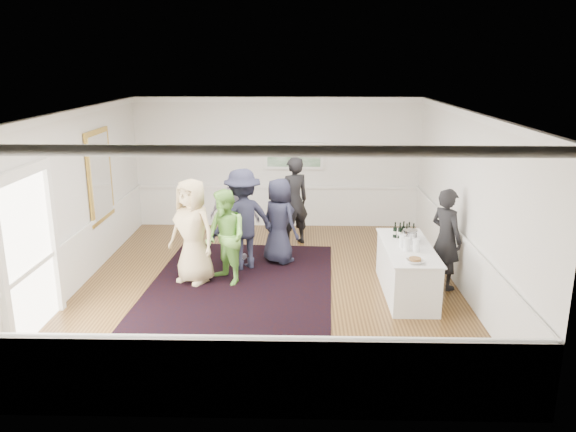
{
  "coord_description": "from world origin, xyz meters",
  "views": [
    {
      "loc": [
        0.58,
        -9.66,
        4.02
      ],
      "look_at": [
        0.35,
        0.2,
        1.29
      ],
      "focal_mm": 35.0,
      "sensor_mm": 36.0,
      "label": 1
    }
  ],
  "objects_px": {
    "guest_tan": "(192,231)",
    "bartender": "(446,239)",
    "guest_lilac": "(235,218)",
    "guest_navy": "(279,221)",
    "ice_bucket": "(410,237)",
    "guest_dark_a": "(243,220)",
    "serving_table": "(406,270)",
    "nut_bowl": "(415,260)",
    "guest_dark_b": "(294,201)",
    "guest_green": "(226,237)"
  },
  "relations": [
    {
      "from": "guest_lilac",
      "to": "guest_dark_b",
      "type": "distance_m",
      "value": 1.67
    },
    {
      "from": "nut_bowl",
      "to": "ice_bucket",
      "type": "bearing_deg",
      "value": 84.33
    },
    {
      "from": "serving_table",
      "to": "bartender",
      "type": "height_order",
      "value": "bartender"
    },
    {
      "from": "guest_green",
      "to": "guest_dark_a",
      "type": "relative_size",
      "value": 0.88
    },
    {
      "from": "guest_green",
      "to": "guest_navy",
      "type": "xyz_separation_m",
      "value": [
        0.95,
        1.14,
        -0.01
      ]
    },
    {
      "from": "guest_tan",
      "to": "guest_dark_a",
      "type": "xyz_separation_m",
      "value": [
        0.86,
        0.74,
        0.02
      ]
    },
    {
      "from": "guest_dark_a",
      "to": "bartender",
      "type": "bearing_deg",
      "value": 137.11
    },
    {
      "from": "guest_green",
      "to": "serving_table",
      "type": "bearing_deg",
      "value": 41.93
    },
    {
      "from": "serving_table",
      "to": "ice_bucket",
      "type": "distance_m",
      "value": 0.59
    },
    {
      "from": "guest_dark_a",
      "to": "guest_lilac",
      "type": "bearing_deg",
      "value": -93.41
    },
    {
      "from": "guest_tan",
      "to": "guest_navy",
      "type": "xyz_separation_m",
      "value": [
        1.56,
        1.1,
        -0.11
      ]
    },
    {
      "from": "guest_navy",
      "to": "guest_tan",
      "type": "bearing_deg",
      "value": 77.61
    },
    {
      "from": "guest_navy",
      "to": "nut_bowl",
      "type": "xyz_separation_m",
      "value": [
        2.28,
        -2.39,
        0.04
      ]
    },
    {
      "from": "bartender",
      "to": "guest_dark_b",
      "type": "relative_size",
      "value": 0.93
    },
    {
      "from": "bartender",
      "to": "guest_dark_b",
      "type": "xyz_separation_m",
      "value": [
        -2.79,
        2.48,
        0.07
      ]
    },
    {
      "from": "guest_tan",
      "to": "ice_bucket",
      "type": "distance_m",
      "value": 3.95
    },
    {
      "from": "nut_bowl",
      "to": "bartender",
      "type": "bearing_deg",
      "value": 55.98
    },
    {
      "from": "guest_dark_a",
      "to": "ice_bucket",
      "type": "relative_size",
      "value": 7.77
    },
    {
      "from": "guest_tan",
      "to": "bartender",
      "type": "bearing_deg",
      "value": 26.75
    },
    {
      "from": "guest_tan",
      "to": "ice_bucket",
      "type": "xyz_separation_m",
      "value": [
        3.94,
        -0.28,
        0.01
      ]
    },
    {
      "from": "guest_dark_b",
      "to": "nut_bowl",
      "type": "bearing_deg",
      "value": 90.44
    },
    {
      "from": "bartender",
      "to": "nut_bowl",
      "type": "bearing_deg",
      "value": 113.22
    },
    {
      "from": "guest_dark_b",
      "to": "guest_navy",
      "type": "bearing_deg",
      "value": 49.13
    },
    {
      "from": "serving_table",
      "to": "guest_navy",
      "type": "height_order",
      "value": "guest_navy"
    },
    {
      "from": "bartender",
      "to": "guest_lilac",
      "type": "xyz_separation_m",
      "value": [
        -3.97,
        1.31,
        -0.0
      ]
    },
    {
      "from": "guest_dark_a",
      "to": "serving_table",
      "type": "bearing_deg",
      "value": 128.78
    },
    {
      "from": "ice_bucket",
      "to": "guest_dark_b",
      "type": "bearing_deg",
      "value": 128.89
    },
    {
      "from": "bartender",
      "to": "nut_bowl",
      "type": "height_order",
      "value": "bartender"
    },
    {
      "from": "serving_table",
      "to": "nut_bowl",
      "type": "relative_size",
      "value": 7.62
    },
    {
      "from": "guest_green",
      "to": "guest_dark_a",
      "type": "height_order",
      "value": "guest_dark_a"
    },
    {
      "from": "serving_table",
      "to": "guest_navy",
      "type": "relative_size",
      "value": 1.24
    },
    {
      "from": "guest_lilac",
      "to": "ice_bucket",
      "type": "xyz_separation_m",
      "value": [
        3.3,
        -1.44,
        0.08
      ]
    },
    {
      "from": "nut_bowl",
      "to": "serving_table",
      "type": "bearing_deg",
      "value": 87.28
    },
    {
      "from": "serving_table",
      "to": "guest_green",
      "type": "bearing_deg",
      "value": 172.76
    },
    {
      "from": "serving_table",
      "to": "guest_green",
      "type": "xyz_separation_m",
      "value": [
        -3.27,
        0.41,
        0.44
      ]
    },
    {
      "from": "guest_tan",
      "to": "guest_green",
      "type": "distance_m",
      "value": 0.62
    },
    {
      "from": "guest_lilac",
      "to": "bartender",
      "type": "bearing_deg",
      "value": 179.03
    },
    {
      "from": "guest_dark_a",
      "to": "guest_dark_b",
      "type": "distance_m",
      "value": 1.88
    },
    {
      "from": "guest_navy",
      "to": "guest_dark_b",
      "type": "bearing_deg",
      "value": -59.88
    },
    {
      "from": "serving_table",
      "to": "guest_tan",
      "type": "height_order",
      "value": "guest_tan"
    },
    {
      "from": "guest_navy",
      "to": "nut_bowl",
      "type": "relative_size",
      "value": 6.14
    },
    {
      "from": "guest_tan",
      "to": "nut_bowl",
      "type": "height_order",
      "value": "guest_tan"
    },
    {
      "from": "guest_dark_a",
      "to": "ice_bucket",
      "type": "xyz_separation_m",
      "value": [
        3.09,
        -1.02,
        -0.01
      ]
    },
    {
      "from": "ice_bucket",
      "to": "guest_dark_a",
      "type": "bearing_deg",
      "value": 161.79
    },
    {
      "from": "guest_tan",
      "to": "guest_navy",
      "type": "distance_m",
      "value": 1.91
    },
    {
      "from": "guest_dark_b",
      "to": "ice_bucket",
      "type": "xyz_separation_m",
      "value": [
        2.11,
        -2.62,
        0.0
      ]
    },
    {
      "from": "guest_navy",
      "to": "ice_bucket",
      "type": "distance_m",
      "value": 2.75
    },
    {
      "from": "guest_dark_a",
      "to": "guest_navy",
      "type": "distance_m",
      "value": 0.8
    },
    {
      "from": "bartender",
      "to": "guest_green",
      "type": "xyz_separation_m",
      "value": [
        -4.0,
        0.1,
        -0.04
      ]
    },
    {
      "from": "serving_table",
      "to": "bartender",
      "type": "distance_m",
      "value": 0.93
    }
  ]
}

